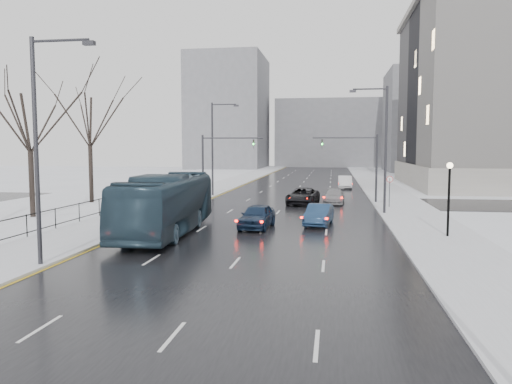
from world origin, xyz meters
The scene contains 24 objects.
road centered at (0.00, 60.00, 0.02)m, with size 16.00×150.00×0.04m, color black.
cross_road centered at (0.00, 48.00, 0.02)m, with size 130.00×10.00×0.04m, color black.
sidewalk_left centered at (-10.50, 60.00, 0.08)m, with size 5.00×150.00×0.16m, color silver.
sidewalk_right centered at (10.50, 60.00, 0.08)m, with size 5.00×150.00×0.16m, color silver.
park_strip centered at (-20.00, 60.00, 0.06)m, with size 14.00×150.00×0.12m, color white.
tree_park_d centered at (-17.80, 34.00, 0.00)m, with size 8.75×8.75×12.50m, color black, non-canonical shape.
tree_park_e centered at (-18.20, 44.00, 0.00)m, with size 9.45×9.45×13.50m, color black, non-canonical shape.
iron_fence centered at (-13.00, 30.00, 0.91)m, with size 0.06×70.00×1.30m.
streetlight_r_mid centered at (8.17, 40.00, 5.62)m, with size 2.95×0.25×10.00m.
streetlight_l_near centered at (-8.17, 20.00, 5.62)m, with size 2.95×0.25×10.00m.
streetlight_l_far centered at (-8.17, 52.00, 5.62)m, with size 2.95×0.25×10.00m.
lamppost_r_mid centered at (11.00, 30.00, 2.94)m, with size 0.36×0.36×4.28m.
mast_signal_right centered at (7.33, 48.00, 4.11)m, with size 6.10×0.33×6.50m.
mast_signal_left centered at (-7.33, 48.00, 4.11)m, with size 6.10×0.33×6.50m.
no_uturn_sign centered at (9.20, 44.00, 2.30)m, with size 0.60×0.06×2.70m.
bldg_far_right centered at (28.00, 115.00, 11.00)m, with size 24.00×20.00×22.00m, color slate.
bldg_far_left centered at (-22.00, 125.00, 14.00)m, with size 18.00×22.00×28.00m, color slate.
bldg_far_center centered at (4.00, 140.00, 9.00)m, with size 30.00×18.00×18.00m, color slate.
bus centered at (-5.65, 29.07, 1.86)m, with size 3.05×13.03×3.63m, color #273D4C.
sedan_center_near centered at (-0.50, 31.90, 0.82)m, with size 1.84×4.57×1.56m, color #152640.
sedan_right_near centered at (3.47, 33.74, 0.75)m, with size 1.51×4.32×1.42m, color navy.
sedan_right_cross centered at (1.64, 46.00, 0.80)m, with size 2.51×5.44×1.51m, color black.
sedan_right_far centered at (4.50, 47.04, 0.70)m, with size 1.85×4.56×1.32m, color gray.
sedan_right_distant centered at (5.89, 64.73, 0.84)m, with size 1.70×4.87×1.61m, color white.
Camera 1 is at (4.37, 0.01, 5.31)m, focal length 35.00 mm.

